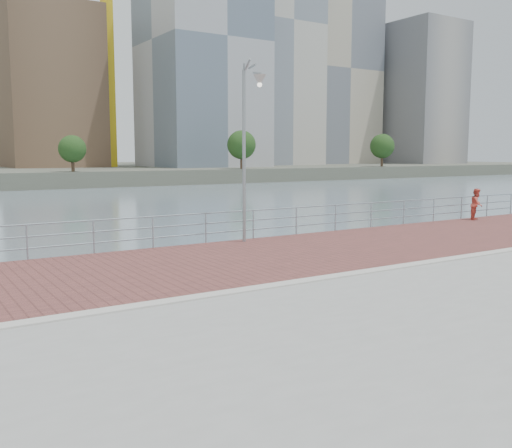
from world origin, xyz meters
TOP-DOWN VIEW (x-y plane):
  - water at (0.00, 0.00)m, footprint 400.00×400.00m
  - seawall at (0.00, -5.00)m, footprint 40.00×24.00m
  - brick_lane at (0.00, 3.60)m, footprint 40.00×6.80m
  - curb at (0.00, 0.00)m, footprint 40.00×0.40m
  - guardrail at (0.00, 7.00)m, footprint 39.06×0.06m
  - street_lamp at (2.37, 6.04)m, footprint 0.46×1.33m
  - bystander at (15.61, 6.28)m, footprint 0.91×0.81m
  - skyline at (31.00, 104.61)m, footprint 233.00×41.00m
  - shoreline_trees at (12.72, 77.00)m, footprint 144.94×5.17m

SIDE VIEW (x-z plane):
  - water at x=0.00m, z-range -2.00..-2.00m
  - seawall at x=0.00m, z-range -2.00..0.00m
  - brick_lane at x=0.00m, z-range 0.00..0.02m
  - curb at x=0.00m, z-range 0.00..0.06m
  - guardrail at x=0.00m, z-range 0.13..1.25m
  - bystander at x=15.61m, z-range 0.02..1.56m
  - street_lamp at x=2.37m, z-range 1.32..7.58m
  - shoreline_trees at x=12.72m, z-range 1.09..7.99m
  - skyline at x=31.00m, z-range -9.59..57.17m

